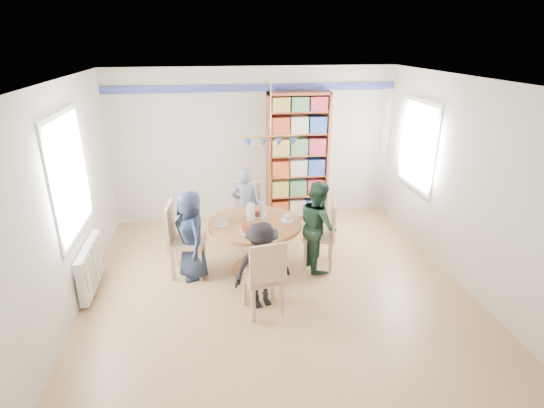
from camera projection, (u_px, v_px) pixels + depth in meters
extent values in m
plane|color=tan|center=(276.00, 287.00, 5.74)|extent=(5.00, 5.00, 0.00)
plane|color=white|center=(277.00, 80.00, 4.75)|extent=(5.00, 5.00, 0.00)
plane|color=beige|center=(254.00, 145.00, 7.54)|extent=(5.00, 0.00, 5.00)
plane|color=beige|center=(334.00, 316.00, 2.94)|extent=(5.00, 0.00, 5.00)
plane|color=beige|center=(64.00, 204.00, 4.90)|extent=(0.00, 5.00, 5.00)
plane|color=beige|center=(464.00, 184.00, 5.59)|extent=(0.00, 5.00, 5.00)
cube|color=navy|center=(254.00, 88.00, 7.16)|extent=(5.00, 0.02, 0.12)
cube|color=white|center=(69.00, 176.00, 5.08)|extent=(0.03, 1.32, 1.52)
cube|color=white|center=(70.00, 176.00, 5.09)|extent=(0.01, 1.20, 1.40)
cube|color=white|center=(419.00, 145.00, 6.71)|extent=(0.03, 1.12, 1.42)
cube|color=white|center=(417.00, 145.00, 6.71)|extent=(0.01, 1.00, 1.30)
cylinder|color=gold|center=(271.00, 107.00, 5.34)|extent=(0.01, 0.01, 0.75)
cylinder|color=gold|center=(271.00, 137.00, 5.48)|extent=(0.80, 0.02, 0.02)
cone|color=#3C58A9|center=(248.00, 143.00, 5.47)|extent=(0.11, 0.11, 0.10)
cone|color=#3C58A9|center=(263.00, 143.00, 5.50)|extent=(0.11, 0.11, 0.10)
cone|color=#3C58A9|center=(278.00, 142.00, 5.53)|extent=(0.11, 0.11, 0.10)
cone|color=#3C58A9|center=(293.00, 142.00, 5.55)|extent=(0.11, 0.11, 0.10)
cube|color=silver|center=(91.00, 266.00, 5.55)|extent=(0.10, 1.00, 0.60)
cube|color=silver|center=(88.00, 282.00, 5.19)|extent=(0.02, 0.06, 0.56)
cube|color=silver|center=(92.00, 274.00, 5.38)|extent=(0.02, 0.06, 0.56)
cube|color=silver|center=(96.00, 266.00, 5.56)|extent=(0.02, 0.06, 0.56)
cube|color=silver|center=(99.00, 259.00, 5.74)|extent=(0.02, 0.06, 0.56)
cube|color=silver|center=(102.00, 252.00, 5.93)|extent=(0.02, 0.06, 0.56)
cylinder|color=brown|center=(255.00, 224.00, 5.89)|extent=(1.30, 1.30, 0.05)
cylinder|color=brown|center=(255.00, 248.00, 6.03)|extent=(0.16, 0.16, 0.70)
cylinder|color=brown|center=(256.00, 268.00, 6.15)|extent=(0.70, 0.70, 0.04)
cube|color=tan|center=(187.00, 242.00, 5.88)|extent=(0.52, 0.52, 0.06)
cube|color=tan|center=(170.00, 224.00, 5.77)|extent=(0.10, 0.47, 0.56)
cube|color=tan|center=(201.00, 265.00, 5.81)|extent=(0.05, 0.05, 0.48)
cube|color=tan|center=(204.00, 252.00, 6.16)|extent=(0.05, 0.05, 0.48)
cube|color=tan|center=(173.00, 265.00, 5.80)|extent=(0.05, 0.05, 0.48)
cube|color=tan|center=(178.00, 252.00, 6.15)|extent=(0.05, 0.05, 0.48)
cube|color=tan|center=(319.00, 235.00, 6.13)|extent=(0.55, 0.55, 0.05)
cube|color=tan|center=(334.00, 219.00, 6.01)|extent=(0.16, 0.44, 0.53)
cube|color=tan|center=(306.00, 244.00, 6.41)|extent=(0.05, 0.05, 0.46)
cube|color=tan|center=(305.00, 256.00, 6.07)|extent=(0.05, 0.05, 0.46)
cube|color=tan|center=(330.00, 245.00, 6.37)|extent=(0.05, 0.05, 0.46)
cube|color=tan|center=(331.00, 257.00, 6.04)|extent=(0.05, 0.05, 0.46)
cube|color=tan|center=(247.00, 215.00, 6.84)|extent=(0.51, 0.51, 0.05)
cube|color=tan|center=(248.00, 196.00, 6.93)|extent=(0.43, 0.12, 0.52)
cube|color=tan|center=(235.00, 234.00, 6.77)|extent=(0.05, 0.05, 0.44)
cube|color=tan|center=(257.00, 234.00, 6.76)|extent=(0.05, 0.05, 0.44)
cube|color=tan|center=(238.00, 224.00, 7.10)|extent=(0.05, 0.05, 0.44)
cube|color=tan|center=(259.00, 225.00, 7.09)|extent=(0.05, 0.05, 0.44)
cube|color=tan|center=(263.00, 277.00, 5.09)|extent=(0.51, 0.51, 0.05)
cube|color=tan|center=(268.00, 265.00, 4.82)|extent=(0.44, 0.12, 0.52)
cube|color=tan|center=(272.00, 284.00, 5.39)|extent=(0.05, 0.05, 0.45)
cube|color=tan|center=(245.00, 289.00, 5.28)|extent=(0.05, 0.05, 0.45)
cube|color=tan|center=(282.00, 299.00, 5.07)|extent=(0.05, 0.05, 0.45)
cube|color=tan|center=(253.00, 305.00, 4.97)|extent=(0.05, 0.05, 0.45)
imported|color=#192338|center=(191.00, 235.00, 5.78)|extent=(0.60, 0.72, 1.27)
imported|color=#183121|center=(318.00, 226.00, 6.01)|extent=(0.57, 0.70, 1.31)
imported|color=gray|center=(246.00, 206.00, 6.76)|extent=(0.51, 0.37, 1.27)
imported|color=black|center=(262.00, 265.00, 5.15)|extent=(0.81, 0.60, 1.13)
cube|color=brown|center=(269.00, 159.00, 7.50)|extent=(0.04, 0.33, 2.29)
cube|color=brown|center=(326.00, 156.00, 7.65)|extent=(0.04, 0.33, 2.29)
cube|color=brown|center=(299.00, 93.00, 7.16)|extent=(1.09, 0.33, 0.04)
cube|color=brown|center=(296.00, 214.00, 7.99)|extent=(1.09, 0.33, 0.07)
cube|color=brown|center=(296.00, 155.00, 7.72)|extent=(1.09, 0.02, 2.29)
cube|color=brown|center=(297.00, 194.00, 7.84)|extent=(1.02, 0.30, 0.03)
cube|color=brown|center=(297.00, 175.00, 7.70)|extent=(1.02, 0.30, 0.03)
cube|color=brown|center=(298.00, 154.00, 7.56)|extent=(1.02, 0.30, 0.03)
cube|color=brown|center=(298.00, 133.00, 7.42)|extent=(1.02, 0.30, 0.03)
cube|color=brown|center=(299.00, 111.00, 7.28)|extent=(1.02, 0.30, 0.03)
cube|color=#9C3618|center=(280.00, 207.00, 7.86)|extent=(0.30, 0.24, 0.28)
cube|color=silver|center=(297.00, 206.00, 7.90)|extent=(0.30, 0.24, 0.28)
cube|color=navy|center=(314.00, 205.00, 7.95)|extent=(0.30, 0.24, 0.28)
cube|color=#B49F48|center=(280.00, 188.00, 7.71)|extent=(0.30, 0.24, 0.28)
cube|color=#40734C|center=(297.00, 187.00, 7.76)|extent=(0.30, 0.24, 0.28)
cube|color=maroon|center=(315.00, 186.00, 7.80)|extent=(0.30, 0.24, 0.28)
cube|color=#9C3618|center=(280.00, 168.00, 7.57)|extent=(0.30, 0.24, 0.28)
cube|color=silver|center=(298.00, 167.00, 7.62)|extent=(0.30, 0.24, 0.28)
cube|color=navy|center=(315.00, 166.00, 7.66)|extent=(0.30, 0.24, 0.28)
cube|color=#B49F48|center=(280.00, 147.00, 7.43)|extent=(0.30, 0.24, 0.28)
cube|color=#40734C|center=(298.00, 146.00, 7.48)|extent=(0.30, 0.24, 0.28)
cube|color=maroon|center=(316.00, 146.00, 7.52)|extent=(0.30, 0.24, 0.28)
cube|color=#9C3618|center=(280.00, 125.00, 7.29)|extent=(0.30, 0.24, 0.28)
cube|color=silver|center=(299.00, 125.00, 7.34)|extent=(0.30, 0.24, 0.28)
cube|color=navy|center=(317.00, 124.00, 7.38)|extent=(0.30, 0.24, 0.28)
cube|color=#B49F48|center=(280.00, 104.00, 7.16)|extent=(0.30, 0.24, 0.24)
cube|color=#40734C|center=(299.00, 104.00, 7.21)|extent=(0.30, 0.24, 0.24)
cube|color=maroon|center=(318.00, 103.00, 7.25)|extent=(0.30, 0.24, 0.24)
cylinder|color=white|center=(251.00, 213.00, 5.91)|extent=(0.12, 0.12, 0.23)
sphere|color=white|center=(251.00, 205.00, 5.86)|extent=(0.09, 0.09, 0.09)
cylinder|color=silver|center=(262.00, 210.00, 5.96)|extent=(0.07, 0.07, 0.27)
cylinder|color=#3C58A9|center=(262.00, 200.00, 5.90)|extent=(0.03, 0.03, 0.03)
cylinder|color=white|center=(256.00, 214.00, 6.14)|extent=(0.29, 0.29, 0.01)
cylinder|color=brown|center=(256.00, 211.00, 6.12)|extent=(0.23, 0.23, 0.09)
cylinder|color=white|center=(250.00, 231.00, 5.60)|extent=(0.29, 0.29, 0.01)
cylinder|color=brown|center=(250.00, 228.00, 5.59)|extent=(0.23, 0.23, 0.09)
cylinder|color=white|center=(222.00, 224.00, 5.82)|extent=(0.19, 0.19, 0.01)
imported|color=white|center=(221.00, 221.00, 5.80)|extent=(0.12, 0.12, 0.09)
cylinder|color=white|center=(288.00, 220.00, 5.95)|extent=(0.19, 0.19, 0.01)
imported|color=white|center=(288.00, 218.00, 5.93)|extent=(0.10, 0.10, 0.09)
cylinder|color=white|center=(252.00, 210.00, 6.31)|extent=(0.19, 0.19, 0.01)
imported|color=white|center=(251.00, 207.00, 6.29)|extent=(0.12, 0.12, 0.09)
cylinder|color=white|center=(259.00, 237.00, 5.46)|extent=(0.19, 0.19, 0.01)
imported|color=white|center=(259.00, 234.00, 5.44)|extent=(0.10, 0.10, 0.09)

